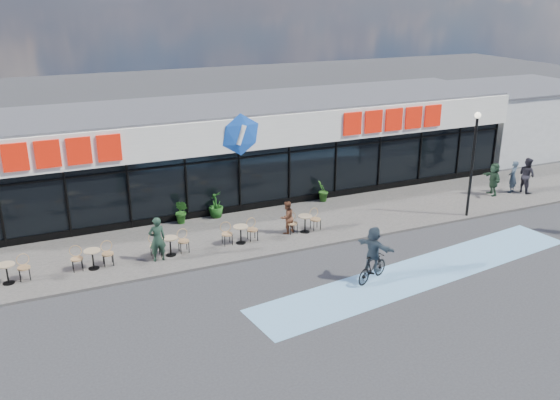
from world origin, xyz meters
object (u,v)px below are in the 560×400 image
object	(u,v)px
potted_plant_mid	(216,205)
potted_plant_right	(323,191)
pedestrian_c	(513,177)
lamp_post	(473,155)
patron_right	(287,217)
pedestrian_b	(527,175)
patron_left	(157,239)
pedestrian_a	(494,179)
potted_plant_left	(182,212)
cyclist_a	(373,257)

from	to	relation	value
potted_plant_mid	potted_plant_right	world-z (taller)	potted_plant_mid
pedestrian_c	lamp_post	bearing A→B (deg)	-4.47
patron_right	pedestrian_b	xyz separation A→B (m)	(13.29, 0.00, 0.19)
patron_left	pedestrian_a	bearing A→B (deg)	-179.83
lamp_post	potted_plant_mid	world-z (taller)	lamp_post
pedestrian_b	pedestrian_c	distance (m)	0.70
potted_plant_right	pedestrian_c	bearing A→B (deg)	-15.69
potted_plant_left	pedestrian_c	size ratio (longest dim) A/B	0.66
lamp_post	potted_plant_left	bearing A→B (deg)	160.66
potted_plant_left	pedestrian_a	distance (m)	15.47
lamp_post	potted_plant_right	bearing A→B (deg)	140.06
patron_left	pedestrian_c	distance (m)	18.23
patron_left	pedestrian_a	size ratio (longest dim) A/B	1.07
potted_plant_mid	patron_left	distance (m)	4.89
lamp_post	pedestrian_c	xyz separation A→B (m)	(4.26, 1.68, -2.03)
pedestrian_c	cyclist_a	size ratio (longest dim) A/B	0.80
potted_plant_mid	cyclist_a	xyz separation A→B (m)	(3.23, -8.00, 0.25)
pedestrian_b	pedestrian_c	bearing A→B (deg)	67.96
patron_right	pedestrian_a	distance (m)	11.49
pedestrian_b	lamp_post	bearing A→B (deg)	105.46
potted_plant_mid	patron_right	distance (m)	3.69
potted_plant_right	pedestrian_a	bearing A→B (deg)	-17.03
pedestrian_a	potted_plant_left	bearing A→B (deg)	-83.68
patron_right	pedestrian_b	bearing A→B (deg)	160.78
potted_plant_mid	lamp_post	bearing A→B (deg)	-22.69
cyclist_a	potted_plant_left	bearing A→B (deg)	121.68
potted_plant_left	patron_right	distance (m)	4.74
patron_left	patron_right	world-z (taller)	patron_left
lamp_post	patron_left	size ratio (longest dim) A/B	2.71
potted_plant_right	pedestrian_c	distance (m)	9.79
lamp_post	pedestrian_b	bearing A→B (deg)	16.16
lamp_post	cyclist_a	world-z (taller)	lamp_post
potted_plant_left	potted_plant_mid	xyz separation A→B (m)	(1.62, 0.14, 0.05)
potted_plant_right	cyclist_a	bearing A→B (deg)	-105.16
pedestrian_b	patron_left	bearing A→B (deg)	90.80
potted_plant_right	cyclist_a	distance (m)	8.21
lamp_post	patron_left	distance (m)	14.13
potted_plant_left	pedestrian_c	world-z (taller)	pedestrian_c
potted_plant_left	pedestrian_a	world-z (taller)	pedestrian_a
potted_plant_left	cyclist_a	bearing A→B (deg)	-58.32
potted_plant_left	patron_left	xyz separation A→B (m)	(-1.80, -3.34, 0.33)
patron_left	pedestrian_b	bearing A→B (deg)	178.78
pedestrian_c	potted_plant_right	bearing A→B (deg)	-41.67
potted_plant_mid	pedestrian_a	bearing A→B (deg)	-10.86
patron_right	pedestrian_a	xyz separation A→B (m)	(11.49, 0.37, 0.12)
lamp_post	patron_left	world-z (taller)	lamp_post
lamp_post	pedestrian_a	distance (m)	4.12
lamp_post	potted_plant_left	size ratio (longest dim) A/B	4.36
potted_plant_left	patron_left	world-z (taller)	patron_left
potted_plant_right	cyclist_a	size ratio (longest dim) A/B	0.52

